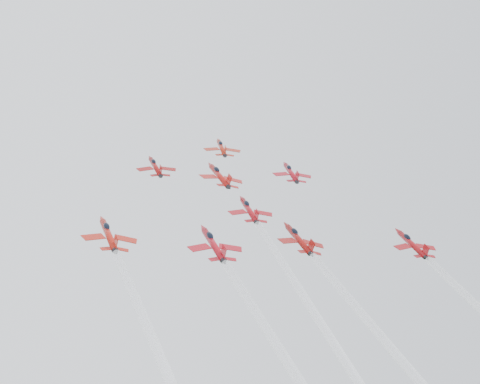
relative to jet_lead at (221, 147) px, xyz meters
name	(u,v)px	position (x,y,z in m)	size (l,w,h in m)	color
jet_lead	(221,147)	(0.00, 0.00, 0.00)	(9.51, 12.09, 7.99)	#A7210F
jet_row2_left	(155,166)	(-19.82, -12.92, -7.99)	(9.04, 11.50, 7.59)	maroon
jet_row2_center	(219,175)	(-5.73, -15.59, -9.62)	(10.62, 13.50, 8.92)	#A81410
jet_row2_right	(291,172)	(13.64, -11.89, -7.34)	(9.75, 12.40, 8.19)	#A00F1A
jet_center	(346,351)	(-4.24, -69.60, -43.06)	(9.52, 88.65, 55.41)	#9E0F15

